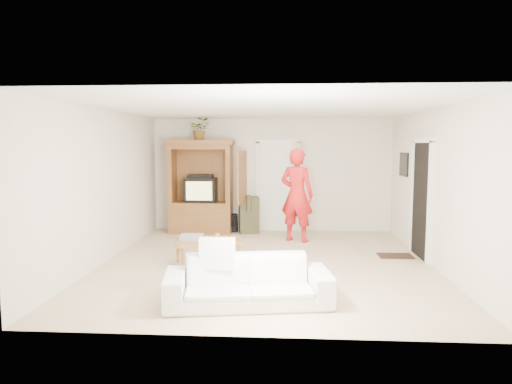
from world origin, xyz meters
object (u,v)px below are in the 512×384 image
man (297,195)px  sofa (248,281)px  armoire (202,193)px  coffee_table (208,243)px

man → sofa: bearing=102.8°
man → sofa: 3.95m
armoire → coffee_table: armoire is taller
sofa → coffee_table: 2.12m
sofa → coffee_table: size_ratio=1.69×
sofa → coffee_table: (-0.83, 1.95, 0.05)m
man → coffee_table: 2.51m
sofa → man: bearing=70.9°
man → coffee_table: man is taller
coffee_table → armoire: bearing=84.3°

